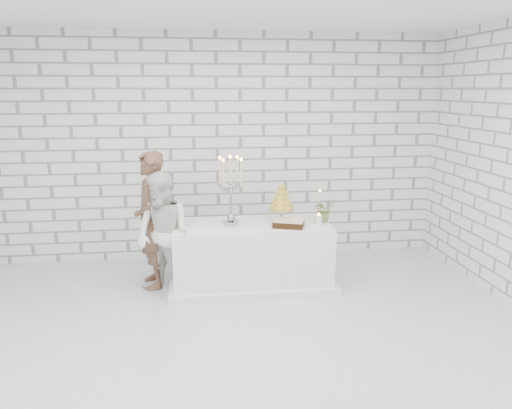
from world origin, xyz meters
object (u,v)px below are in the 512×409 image
object	(u,v)px
bride	(163,235)
croquembouche	(281,202)
cake_table	(252,255)
groom	(151,220)
candelabra	(231,191)

from	to	relation	value
bride	croquembouche	xyz separation A→B (m)	(1.36, 0.24, 0.28)
cake_table	bride	distance (m)	1.06
croquembouche	bride	bearing A→B (deg)	-170.16
cake_table	groom	distance (m)	1.23
bride	candelabra	size ratio (longest dim) A/B	1.74
candelabra	croquembouche	distance (m)	0.63
bride	candelabra	bearing A→B (deg)	51.47
bride	groom	bearing A→B (deg)	158.97
groom	cake_table	bearing A→B (deg)	70.00
groom	bride	world-z (taller)	groom
groom	croquembouche	world-z (taller)	groom
groom	candelabra	bearing A→B (deg)	66.49
cake_table	croquembouche	bearing A→B (deg)	11.71
candelabra	croquembouche	size ratio (longest dim) A/B	1.77
groom	bride	xyz separation A→B (m)	(0.15, -0.29, -0.09)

